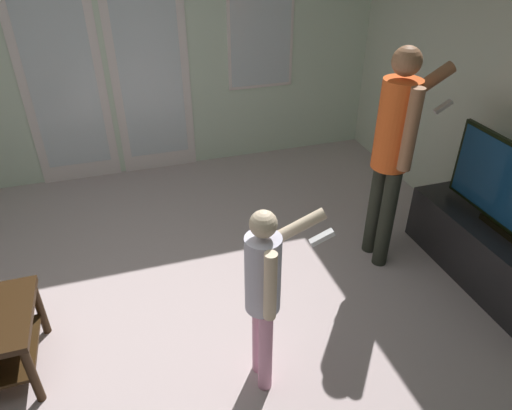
% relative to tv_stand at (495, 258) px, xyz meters
% --- Properties ---
extents(ground_plane, '(5.82, 4.92, 0.02)m').
position_rel_tv_stand_xyz_m(ground_plane, '(-2.58, 0.22, -0.23)').
color(ground_plane, '#C0AAAB').
extents(wall_back_with_doors, '(5.82, 0.09, 2.69)m').
position_rel_tv_stand_xyz_m(wall_back_with_doors, '(-2.53, 2.65, 1.08)').
color(wall_back_with_doors, silver).
rests_on(wall_back_with_doors, ground_plane).
extents(tv_stand, '(0.46, 1.48, 0.45)m').
position_rel_tv_stand_xyz_m(tv_stand, '(0.00, 0.00, 0.00)').
color(tv_stand, black).
rests_on(tv_stand, ground_plane).
extents(person_adult, '(0.69, 0.45, 1.65)m').
position_rel_tv_stand_xyz_m(person_adult, '(-0.64, 0.54, 0.77)').
color(person_adult, '#272A21').
rests_on(person_adult, ground_plane).
extents(person_child, '(0.54, 0.32, 1.18)m').
position_rel_tv_stand_xyz_m(person_child, '(-1.86, -0.29, 0.48)').
color(person_child, pink).
rests_on(person_child, ground_plane).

